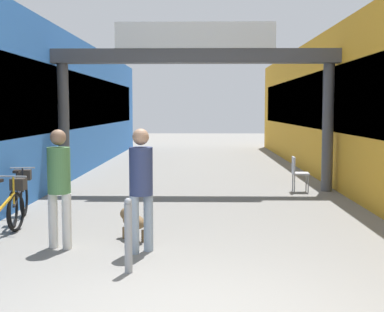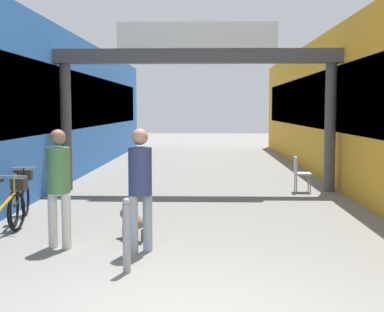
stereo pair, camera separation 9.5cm
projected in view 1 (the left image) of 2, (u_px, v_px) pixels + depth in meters
The scene contains 10 objects.
storefront_left at pixel (28, 107), 16.18m from camera, with size 3.00×26.00×4.25m.
storefront_right at pixel (366, 107), 16.01m from camera, with size 3.00×26.00×4.25m.
arcade_sign_gateway at pixel (195, 73), 13.38m from camera, with size 7.40×0.47×4.21m.
pedestrian_with_dog at pixel (141, 181), 7.71m from camera, with size 0.48×0.48×1.81m.
pedestrian_companion at pixel (59, 180), 7.94m from camera, with size 0.43×0.43×1.79m.
dog_on_leash at pixel (132, 221), 8.53m from camera, with size 0.56×0.67×0.48m.
bicycle_orange_second at pixel (5, 211), 8.69m from camera, with size 0.46×1.69×0.98m.
bicycle_black_third at pixel (20, 197), 9.99m from camera, with size 0.46×1.68×0.98m.
bollard_post_metal at pixel (128, 235), 6.79m from camera, with size 0.10×0.10×0.97m.
cafe_chair_aluminium_nearer at pixel (297, 171), 13.40m from camera, with size 0.42×0.42×0.89m.
Camera 1 is at (0.16, -5.16, 2.09)m, focal length 50.00 mm.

